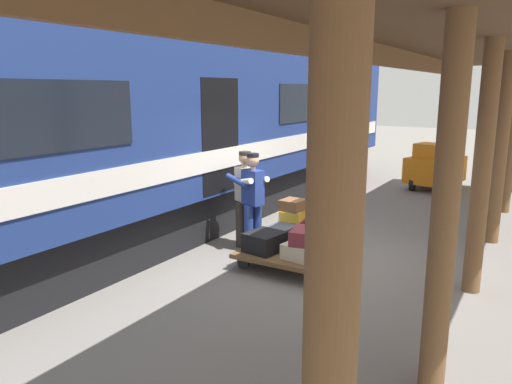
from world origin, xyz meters
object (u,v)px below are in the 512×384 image
at_px(suitcase_maroon_trunk, 293,227).
at_px(porter_by_door, 246,196).
at_px(suitcase_yellow_case, 292,215).
at_px(suitcase_brown_leather, 293,205).
at_px(porter_in_overalls, 252,198).
at_px(suitcase_red_plastic, 328,235).
at_px(suitcase_slate_roller, 280,234).
at_px(suitcase_navy_fabric, 315,242).
at_px(luggage_cart, 297,248).
at_px(baggage_tug, 435,167).
at_px(suitcase_burgundy_valise, 303,236).
at_px(suitcase_black_hardshell, 265,242).
at_px(suitcase_cream_canvas, 302,251).
at_px(train_car, 156,127).

height_order(suitcase_maroon_trunk, porter_by_door, porter_by_door).
relative_size(suitcase_yellow_case, suitcase_brown_leather, 1.01).
height_order(suitcase_yellow_case, porter_in_overalls, porter_in_overalls).
distance_m(suitcase_red_plastic, suitcase_brown_leather, 0.80).
xyz_separation_m(suitcase_slate_roller, suitcase_brown_leather, (0.02, -0.49, 0.40)).
relative_size(suitcase_slate_roller, porter_in_overalls, 0.33).
bearing_deg(porter_in_overalls, suitcase_navy_fabric, 174.09).
relative_size(luggage_cart, suitcase_navy_fabric, 4.09).
height_order(suitcase_slate_roller, porter_in_overalls, porter_in_overalls).
xyz_separation_m(suitcase_navy_fabric, suitcase_maroon_trunk, (0.64, -0.50, 0.02)).
relative_size(suitcase_slate_roller, suitcase_brown_leather, 1.46).
height_order(suitcase_red_plastic, suitcase_brown_leather, suitcase_brown_leather).
bearing_deg(suitcase_yellow_case, baggage_tug, -98.46).
relative_size(suitcase_burgundy_valise, baggage_tug, 0.27).
bearing_deg(suitcase_red_plastic, luggage_cart, 57.32).
distance_m(suitcase_black_hardshell, baggage_tug, 7.86).
bearing_deg(porter_in_overalls, suitcase_brown_leather, -148.83).
bearing_deg(baggage_tug, porter_in_overalls, 77.33).
relative_size(suitcase_cream_canvas, porter_by_door, 0.29).
xyz_separation_m(suitcase_yellow_case, suitcase_brown_leather, (-0.00, -0.01, 0.18)).
relative_size(suitcase_red_plastic, suitcase_brown_leather, 1.32).
bearing_deg(suitcase_yellow_case, suitcase_black_hardshell, 91.19).
bearing_deg(suitcase_red_plastic, suitcase_burgundy_valise, 90.28).
height_order(luggage_cart, suitcase_brown_leather, suitcase_brown_leather).
distance_m(luggage_cart, porter_by_door, 1.37).
bearing_deg(train_car, suitcase_yellow_case, -174.10).
bearing_deg(luggage_cart, baggage_tug, -95.26).
bearing_deg(train_car, baggage_tug, -118.10).
xyz_separation_m(porter_by_door, baggage_tug, (-1.82, -7.03, -0.30)).
bearing_deg(suitcase_maroon_trunk, porter_in_overalls, 31.08).
distance_m(suitcase_cream_canvas, suitcase_burgundy_valise, 0.23).
distance_m(suitcase_brown_leather, porter_in_overalls, 0.71).
relative_size(suitcase_cream_canvas, suitcase_brown_leather, 1.28).
height_order(suitcase_navy_fabric, suitcase_black_hardshell, suitcase_black_hardshell).
distance_m(suitcase_red_plastic, suitcase_yellow_case, 0.71).
bearing_deg(suitcase_black_hardshell, suitcase_navy_fabric, -142.06).
distance_m(train_car, suitcase_black_hardshell, 3.31).
relative_size(suitcase_yellow_case, porter_in_overalls, 0.23).
distance_m(train_car, baggage_tug, 8.17).
xyz_separation_m(suitcase_maroon_trunk, suitcase_cream_canvas, (-0.64, 1.00, -0.02)).
bearing_deg(suitcase_maroon_trunk, train_car, 6.25).
distance_m(luggage_cart, suitcase_maroon_trunk, 0.62).
bearing_deg(suitcase_yellow_case, porter_in_overalls, 30.58).
relative_size(porter_in_overalls, baggage_tug, 0.89).
bearing_deg(suitcase_black_hardshell, suitcase_yellow_case, -88.81).
bearing_deg(porter_in_overalls, luggage_cart, 172.08).
distance_m(suitcase_navy_fabric, suitcase_slate_roller, 0.64).
distance_m(luggage_cart, baggage_tug, 7.33).
bearing_deg(porter_in_overalls, suitcase_cream_canvas, 153.35).
bearing_deg(suitcase_red_plastic, baggage_tug, -92.94).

